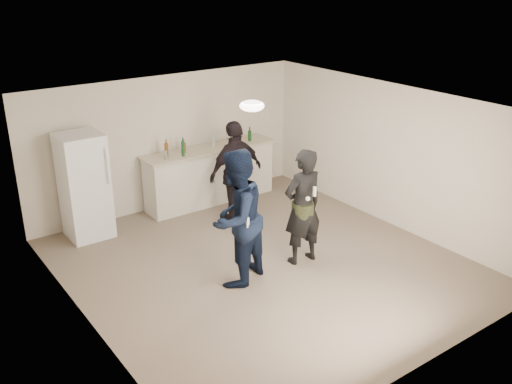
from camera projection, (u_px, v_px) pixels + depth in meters
floor at (264, 264)px, 8.85m from camera, size 6.00×6.00×0.00m
ceiling at (264, 106)px, 7.92m from camera, size 6.00×6.00×0.00m
wall_back at (168, 142)px, 10.64m from camera, size 6.00×0.00×6.00m
wall_front at (430, 273)px, 6.13m from camera, size 6.00×0.00×6.00m
wall_left at (82, 239)px, 6.89m from camera, size 0.00×6.00×6.00m
wall_right at (391, 156)px, 9.89m from camera, size 0.00×6.00×6.00m
counter at (210, 176)px, 11.04m from camera, size 2.60×0.56×1.05m
counter_top at (209, 149)px, 10.84m from camera, size 2.68×0.64×0.04m
fridge at (84, 186)px, 9.49m from camera, size 0.70×0.70×1.80m
fridge_handle at (107, 166)px, 9.22m from camera, size 0.02×0.02×0.60m
ceiling_dome at (252, 106)px, 8.17m from camera, size 0.36×0.36×0.16m
shaker at (166, 155)px, 10.18m from camera, size 0.08×0.08×0.17m
man at (236, 218)px, 8.03m from camera, size 1.20×1.09×2.01m
woman at (303, 207)px, 8.64m from camera, size 0.69×0.48×1.84m
camo_shorts at (303, 211)px, 8.66m from camera, size 0.34×0.34×0.28m
spectator at (236, 172)px, 10.04m from camera, size 1.11×0.51×1.86m
remote_man at (247, 222)px, 7.81m from camera, size 0.04×0.04×0.15m
nunchuk_man at (253, 224)px, 7.92m from camera, size 0.07×0.07×0.07m
remote_woman at (315, 192)px, 8.32m from camera, size 0.04×0.04×0.15m
nunchuk_woman at (308, 199)px, 8.33m from camera, size 0.07×0.07×0.07m
bottle_cluster at (198, 145)px, 10.63m from camera, size 1.86×0.28×0.28m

